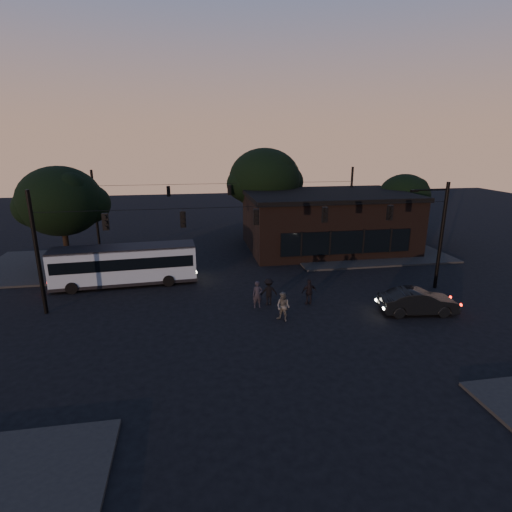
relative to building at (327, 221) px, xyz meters
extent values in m
plane|color=black|center=(-9.00, -15.97, -2.71)|extent=(120.00, 120.00, 0.00)
cube|color=black|center=(3.00, -1.97, -2.63)|extent=(14.00, 10.00, 0.15)
cube|color=black|center=(-23.00, -1.97, -2.63)|extent=(14.00, 10.00, 0.15)
cube|color=black|center=(0.00, 0.03, -0.21)|extent=(15.00, 10.00, 5.00)
cube|color=black|center=(0.00, 0.03, 2.49)|extent=(15.40, 10.40, 0.40)
cube|color=black|center=(0.00, -5.09, -0.91)|extent=(11.50, 0.18, 2.00)
cylinder|color=black|center=(-5.00, 6.03, -0.71)|extent=(0.44, 0.44, 4.00)
ellipsoid|color=black|center=(-5.00, 6.03, 3.49)|extent=(7.60, 7.60, 6.46)
cylinder|color=black|center=(9.00, 2.03, -1.21)|extent=(0.44, 0.44, 3.00)
ellipsoid|color=black|center=(9.00, 2.03, 1.94)|extent=(5.20, 5.20, 4.42)
cylinder|color=black|center=(-23.00, -2.97, -0.91)|extent=(0.44, 0.44, 3.60)
ellipsoid|color=black|center=(-23.00, -2.97, 2.87)|extent=(6.40, 6.40, 5.44)
cylinder|color=black|center=(-22.00, -11.97, 1.04)|extent=(0.24, 0.24, 7.50)
cylinder|color=black|center=(4.00, -11.97, 1.04)|extent=(0.24, 0.24, 7.50)
cylinder|color=black|center=(-9.00, -11.97, 3.49)|extent=(26.00, 0.03, 0.03)
cube|color=black|center=(-18.00, -11.97, 2.84)|extent=(0.34, 0.30, 1.00)
cube|color=black|center=(-13.50, -11.97, 2.84)|extent=(0.34, 0.30, 1.00)
cube|color=black|center=(-9.00, -11.97, 2.84)|extent=(0.34, 0.30, 1.00)
cube|color=black|center=(-4.50, -11.97, 2.84)|extent=(0.34, 0.30, 1.00)
cube|color=black|center=(0.00, -11.97, 2.84)|extent=(0.34, 0.30, 1.00)
cylinder|color=black|center=(-22.00, 4.03, 1.04)|extent=(0.24, 0.24, 7.50)
cylinder|color=black|center=(4.00, 4.03, 1.04)|extent=(0.24, 0.24, 7.50)
cylinder|color=black|center=(-9.00, 4.03, 3.29)|extent=(26.00, 0.03, 0.03)
cube|color=black|center=(-15.00, 4.03, 2.64)|extent=(0.34, 0.30, 1.00)
cube|color=black|center=(-9.00, 4.03, 2.64)|extent=(0.34, 0.30, 1.00)
cube|color=black|center=(-3.00, 4.03, 2.64)|extent=(0.34, 0.30, 1.00)
cube|color=#7D8FA0|center=(-17.87, -7.50, -1.11)|extent=(10.15, 2.89, 2.37)
cube|color=black|center=(-17.87, -7.50, -0.88)|extent=(9.75, 2.91, 0.82)
cube|color=black|center=(-17.87, -7.50, 0.07)|extent=(10.15, 2.89, 0.14)
cube|color=black|center=(-17.87, -7.50, -2.39)|extent=(10.25, 2.96, 0.23)
cylinder|color=black|center=(-21.30, -8.86, -2.30)|extent=(0.83, 0.28, 0.82)
cylinder|color=black|center=(-21.44, -6.58, -2.30)|extent=(0.83, 0.28, 0.82)
cylinder|color=black|center=(-14.79, -8.45, -2.30)|extent=(0.83, 0.28, 0.82)
cylinder|color=black|center=(-14.93, -6.18, -2.30)|extent=(0.83, 0.28, 0.82)
imported|color=black|center=(0.31, -15.80, -1.95)|extent=(4.76, 2.13, 1.52)
imported|color=black|center=(-9.13, -13.28, -1.84)|extent=(0.63, 0.42, 1.73)
imported|color=#474641|center=(-7.99, -15.44, -1.83)|extent=(1.08, 1.07, 1.76)
imported|color=black|center=(-5.77, -13.32, -1.86)|extent=(1.02, 0.50, 1.69)
imported|color=black|center=(-8.35, -12.94, -1.82)|extent=(1.20, 0.75, 1.78)
camera|label=1|loc=(-13.14, -36.25, 7.44)|focal=28.00mm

